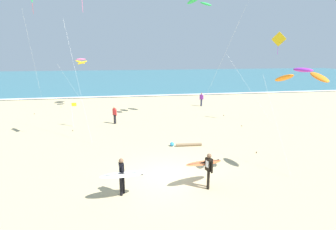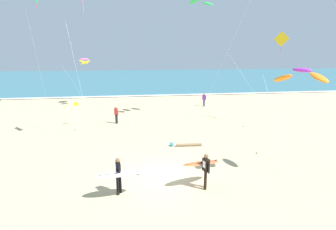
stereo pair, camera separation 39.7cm
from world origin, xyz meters
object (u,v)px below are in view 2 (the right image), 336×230
(driftwood_log, at_px, (189,145))
(kite_diamond_golden_distant, at_px, (279,42))
(kite_diamond_emerald_far, at_px, (36,0))
(kite_arc_violet_near, at_px, (301,75))
(bystander_red_top, at_px, (116,114))
(beach_ball, at_px, (172,144))
(lifeguard_flag, at_px, (75,111))
(kite_arc_rose_low, at_px, (84,61))
(bystander_purple_top, at_px, (204,99))
(kite_arc_amber_mid, at_px, (202,1))
(surfer_lead, at_px, (204,166))
(surfer_trailing, at_px, (119,174))

(driftwood_log, bearing_deg, kite_diamond_golden_distant, 28.17)
(kite_diamond_emerald_far, height_order, driftwood_log, kite_diamond_emerald_far)
(kite_arc_violet_near, relative_size, bystander_red_top, 3.45)
(beach_ball, bearing_deg, kite_arc_violet_near, -46.85)
(bystander_red_top, bearing_deg, driftwood_log, -53.07)
(bystander_red_top, bearing_deg, lifeguard_flag, -176.06)
(kite_arc_rose_low, bearing_deg, bystander_red_top, -67.19)
(kite_arc_violet_near, xyz_separation_m, kite_diamond_golden_distant, (4.66, 9.91, 1.88))
(kite_diamond_golden_distant, relative_size, bystander_purple_top, 4.95)
(kite_arc_amber_mid, bearing_deg, lifeguard_flag, -174.64)
(surfer_lead, distance_m, bystander_red_top, 13.04)
(surfer_lead, bearing_deg, bystander_red_top, 110.14)
(kite_arc_amber_mid, bearing_deg, kite_diamond_golden_distant, -26.14)
(bystander_purple_top, bearing_deg, kite_arc_rose_low, 168.42)
(surfer_trailing, relative_size, kite_diamond_emerald_far, 0.16)
(surfer_trailing, bearing_deg, kite_diamond_emerald_far, 112.95)
(bystander_red_top, xyz_separation_m, driftwood_log, (5.06, -6.73, -0.71))
(kite_arc_violet_near, bearing_deg, surfer_trailing, -176.97)
(beach_ball, bearing_deg, surfer_trailing, -119.33)
(bystander_purple_top, bearing_deg, driftwood_log, -110.29)
(kite_arc_amber_mid, bearing_deg, bystander_purple_top, 68.99)
(lifeguard_flag, distance_m, driftwood_log, 10.81)
(driftwood_log, bearing_deg, bystander_red_top, 126.93)
(bystander_purple_top, distance_m, beach_ball, 14.21)
(lifeguard_flag, bearing_deg, driftwood_log, -37.19)
(bystander_purple_top, distance_m, bystander_red_top, 11.74)
(beach_ball, height_order, driftwood_log, beach_ball)
(lifeguard_flag, height_order, beach_ball, lifeguard_flag)
(kite_arc_amber_mid, height_order, kite_arc_rose_low, kite_arc_amber_mid)
(kite_arc_amber_mid, height_order, lifeguard_flag, kite_arc_amber_mid)
(surfer_lead, relative_size, lifeguard_flag, 1.00)
(surfer_trailing, bearing_deg, kite_arc_rose_low, 101.70)
(kite_diamond_emerald_far, distance_m, driftwood_log, 23.49)
(bystander_red_top, bearing_deg, bystander_purple_top, 32.61)
(kite_arc_amber_mid, relative_size, beach_ball, 39.10)
(surfer_trailing, distance_m, bystander_purple_top, 20.95)
(surfer_lead, xyz_separation_m, bystander_red_top, (-4.49, 12.24, -0.23))
(kite_diamond_emerald_far, xyz_separation_m, kite_diamond_golden_distant, (22.06, -10.84, -4.61))
(kite_arc_violet_near, xyz_separation_m, lifeguard_flag, (-12.55, 11.77, -3.87))
(driftwood_log, bearing_deg, kite_arc_rose_low, 119.29)
(kite_arc_rose_low, bearing_deg, kite_arc_amber_mid, -35.63)
(bystander_purple_top, bearing_deg, kite_arc_violet_near, -92.61)
(lifeguard_flag, bearing_deg, beach_ball, -40.32)
(kite_arc_rose_low, xyz_separation_m, bystander_red_top, (3.84, -9.14, -4.38))
(kite_arc_violet_near, bearing_deg, kite_arc_amber_mid, 95.70)
(surfer_trailing, distance_m, bystander_red_top, 12.47)
(kite_arc_amber_mid, xyz_separation_m, bystander_purple_top, (2.12, 5.51, -9.77))
(kite_diamond_golden_distant, bearing_deg, kite_diamond_emerald_far, 153.84)
(surfer_lead, height_order, kite_arc_rose_low, kite_arc_rose_low)
(kite_diamond_golden_distant, bearing_deg, beach_ball, -155.50)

